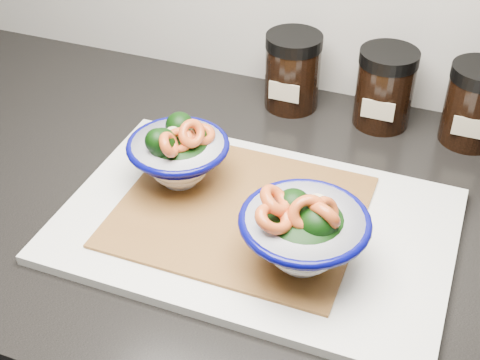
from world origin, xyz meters
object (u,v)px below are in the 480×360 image
at_px(spice_jar_b, 385,88).
at_px(cutting_board, 256,225).
at_px(bowl_left, 179,154).
at_px(spice_jar_a, 293,71).
at_px(bowl_right, 304,232).
at_px(spice_jar_c, 475,104).

bearing_deg(spice_jar_b, cutting_board, -107.41).
relative_size(bowl_left, spice_jar_a, 1.11).
bearing_deg(bowl_right, spice_jar_b, 86.82).
xyz_separation_m(bowl_left, spice_jar_a, (0.07, 0.25, 0.00)).
xyz_separation_m(cutting_board, spice_jar_b, (0.09, 0.28, 0.05)).
height_order(bowl_left, spice_jar_a, bowl_left).
bearing_deg(spice_jar_c, spice_jar_a, 180.00).
distance_m(bowl_right, spice_jar_a, 0.35).
bearing_deg(spice_jar_a, bowl_left, -104.96).
relative_size(bowl_left, spice_jar_c, 1.11).
bearing_deg(spice_jar_c, bowl_right, -112.99).
distance_m(cutting_board, spice_jar_c, 0.36).
bearing_deg(spice_jar_b, spice_jar_a, 180.00).
bearing_deg(cutting_board, spice_jar_a, 99.37).
height_order(cutting_board, bowl_right, bowl_right).
height_order(cutting_board, spice_jar_a, spice_jar_a).
height_order(bowl_right, spice_jar_b, bowl_right).
relative_size(cutting_board, bowl_left, 3.60).
distance_m(spice_jar_a, spice_jar_c, 0.26).
bearing_deg(bowl_left, bowl_right, -24.67).
bearing_deg(bowl_right, spice_jar_a, 109.40).
bearing_deg(cutting_board, spice_jar_c, 53.26).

